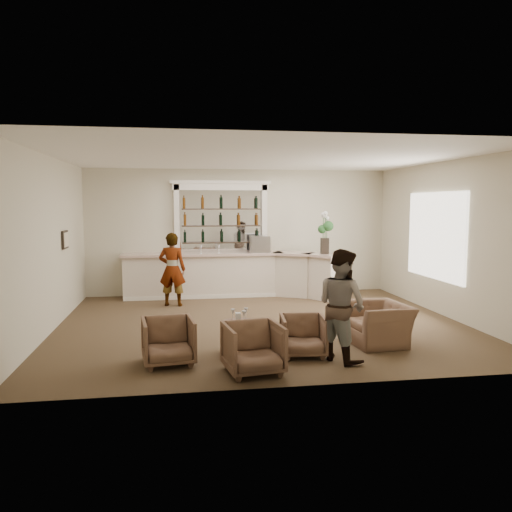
{
  "coord_description": "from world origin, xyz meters",
  "views": [
    {
      "loc": [
        -1.64,
        -9.7,
        2.4
      ],
      "look_at": [
        0.03,
        0.9,
        1.27
      ],
      "focal_mm": 35.0,
      "sensor_mm": 36.0,
      "label": 1
    }
  ],
  "objects_px": {
    "bar_counter": "(236,275)",
    "sommelier": "(172,269)",
    "armchair_right": "(303,336)",
    "guest": "(341,305)",
    "armchair_left": "(168,341)",
    "armchair_far": "(378,324)",
    "cocktail_table": "(240,337)",
    "espresso_machine": "(260,244)",
    "flower_vase": "(325,230)",
    "armchair_center": "(253,348)"
  },
  "relations": [
    {
      "from": "bar_counter",
      "to": "sommelier",
      "type": "xyz_separation_m",
      "value": [
        -1.61,
        -0.94,
        0.29
      ]
    },
    {
      "from": "sommelier",
      "to": "armchair_right",
      "type": "distance_m",
      "value": 4.77
    },
    {
      "from": "guest",
      "to": "armchair_left",
      "type": "relative_size",
      "value": 2.23
    },
    {
      "from": "armchair_right",
      "to": "armchair_far",
      "type": "bearing_deg",
      "value": 24.44
    },
    {
      "from": "cocktail_table",
      "to": "guest",
      "type": "relative_size",
      "value": 0.37
    },
    {
      "from": "cocktail_table",
      "to": "armchair_far",
      "type": "relative_size",
      "value": 0.6
    },
    {
      "from": "sommelier",
      "to": "espresso_machine",
      "type": "height_order",
      "value": "sommelier"
    },
    {
      "from": "espresso_machine",
      "to": "guest",
      "type": "bearing_deg",
      "value": -85.9
    },
    {
      "from": "armchair_left",
      "to": "flower_vase",
      "type": "relative_size",
      "value": 0.73
    },
    {
      "from": "armchair_right",
      "to": "armchair_far",
      "type": "height_order",
      "value": "armchair_far"
    },
    {
      "from": "cocktail_table",
      "to": "armchair_center",
      "type": "bearing_deg",
      "value": -86.97
    },
    {
      "from": "armchair_far",
      "to": "flower_vase",
      "type": "relative_size",
      "value": 1.01
    },
    {
      "from": "guest",
      "to": "armchair_far",
      "type": "bearing_deg",
      "value": -77.98
    },
    {
      "from": "armchair_left",
      "to": "flower_vase",
      "type": "distance_m",
      "value": 6.23
    },
    {
      "from": "guest",
      "to": "flower_vase",
      "type": "xyz_separation_m",
      "value": [
        1.21,
        4.93,
        0.88
      ]
    },
    {
      "from": "armchair_right",
      "to": "armchair_far",
      "type": "relative_size",
      "value": 0.67
    },
    {
      "from": "cocktail_table",
      "to": "armchair_right",
      "type": "bearing_deg",
      "value": -18.99
    },
    {
      "from": "sommelier",
      "to": "guest",
      "type": "bearing_deg",
      "value": 131.86
    },
    {
      "from": "armchair_center",
      "to": "armchair_far",
      "type": "relative_size",
      "value": 0.75
    },
    {
      "from": "guest",
      "to": "flower_vase",
      "type": "relative_size",
      "value": 1.62
    },
    {
      "from": "bar_counter",
      "to": "espresso_machine",
      "type": "distance_m",
      "value": 1.0
    },
    {
      "from": "bar_counter",
      "to": "armchair_far",
      "type": "distance_m",
      "value": 5.1
    },
    {
      "from": "cocktail_table",
      "to": "armchair_left",
      "type": "height_order",
      "value": "armchair_left"
    },
    {
      "from": "guest",
      "to": "armchair_far",
      "type": "distance_m",
      "value": 1.32
    },
    {
      "from": "cocktail_table",
      "to": "flower_vase",
      "type": "bearing_deg",
      "value": 57.93
    },
    {
      "from": "bar_counter",
      "to": "armchair_far",
      "type": "relative_size",
      "value": 5.35
    },
    {
      "from": "cocktail_table",
      "to": "guest",
      "type": "distance_m",
      "value": 1.72
    },
    {
      "from": "sommelier",
      "to": "armchair_far",
      "type": "height_order",
      "value": "sommelier"
    },
    {
      "from": "espresso_machine",
      "to": "cocktail_table",
      "type": "bearing_deg",
      "value": -102.51
    },
    {
      "from": "armchair_left",
      "to": "sommelier",
      "type": "bearing_deg",
      "value": 82.6
    },
    {
      "from": "bar_counter",
      "to": "guest",
      "type": "bearing_deg",
      "value": -79.93
    },
    {
      "from": "bar_counter",
      "to": "armchair_left",
      "type": "xyz_separation_m",
      "value": [
        -1.64,
        -5.3,
        -0.22
      ]
    },
    {
      "from": "sommelier",
      "to": "armchair_left",
      "type": "relative_size",
      "value": 2.24
    },
    {
      "from": "espresso_machine",
      "to": "armchair_left",
      "type": "bearing_deg",
      "value": -112.65
    },
    {
      "from": "armchair_far",
      "to": "guest",
      "type": "bearing_deg",
      "value": -55.19
    },
    {
      "from": "bar_counter",
      "to": "armchair_right",
      "type": "xyz_separation_m",
      "value": [
        0.46,
        -5.2,
        -0.25
      ]
    },
    {
      "from": "sommelier",
      "to": "armchair_far",
      "type": "xyz_separation_m",
      "value": [
        3.52,
        -3.79,
        -0.52
      ]
    },
    {
      "from": "sommelier",
      "to": "armchair_left",
      "type": "xyz_separation_m",
      "value": [
        -0.02,
        -4.36,
        -0.51
      ]
    },
    {
      "from": "guest",
      "to": "armchair_right",
      "type": "xyz_separation_m",
      "value": [
        -0.52,
        0.31,
        -0.54
      ]
    },
    {
      "from": "guest",
      "to": "armchair_center",
      "type": "bearing_deg",
      "value": 76.81
    },
    {
      "from": "bar_counter",
      "to": "guest",
      "type": "relative_size",
      "value": 3.32
    },
    {
      "from": "bar_counter",
      "to": "armchair_far",
      "type": "xyz_separation_m",
      "value": [
        1.9,
        -4.72,
        -0.23
      ]
    },
    {
      "from": "cocktail_table",
      "to": "armchair_right",
      "type": "relative_size",
      "value": 0.9
    },
    {
      "from": "cocktail_table",
      "to": "armchair_far",
      "type": "bearing_deg",
      "value": 3.45
    },
    {
      "from": "sommelier",
      "to": "guest",
      "type": "height_order",
      "value": "sommelier"
    },
    {
      "from": "flower_vase",
      "to": "bar_counter",
      "type": "bearing_deg",
      "value": 165.13
    },
    {
      "from": "sommelier",
      "to": "armchair_right",
      "type": "relative_size",
      "value": 2.44
    },
    {
      "from": "bar_counter",
      "to": "armchair_right",
      "type": "distance_m",
      "value": 5.23
    },
    {
      "from": "cocktail_table",
      "to": "armchair_left",
      "type": "distance_m",
      "value": 1.22
    },
    {
      "from": "sommelier",
      "to": "armchair_right",
      "type": "xyz_separation_m",
      "value": [
        2.08,
        -4.26,
        -0.54
      ]
    }
  ]
}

